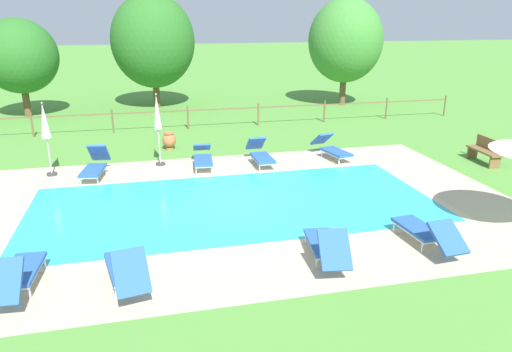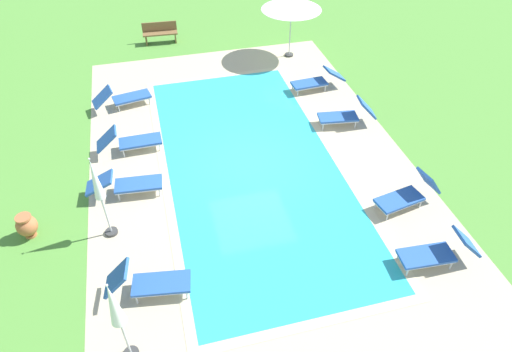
{
  "view_description": "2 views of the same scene",
  "coord_description": "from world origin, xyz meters",
  "px_view_note": "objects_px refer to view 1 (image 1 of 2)",
  "views": [
    {
      "loc": [
        -2.22,
        -11.96,
        4.92
      ],
      "look_at": [
        0.72,
        0.5,
        0.6
      ],
      "focal_mm": 33.41,
      "sensor_mm": 36.0,
      "label": 1
    },
    {
      "loc": [
        -10.38,
        2.53,
        8.8
      ],
      "look_at": [
        -1.86,
        0.32,
        1.14
      ],
      "focal_mm": 31.92,
      "sensor_mm": 36.0,
      "label": 2
    }
  ],
  "objects_px": {
    "sun_lounger_south_near_corner": "(261,154)",
    "tree_far_west": "(153,41)",
    "tree_centre": "(19,56)",
    "sun_lounger_north_end": "(126,268)",
    "patio_umbrella_closed_row_mid_west": "(45,126)",
    "tree_west_mid": "(345,41)",
    "sun_lounger_south_end": "(17,274)",
    "terracotta_urn_near_fence": "(169,140)",
    "sun_lounger_south_mid": "(426,231)",
    "sun_lounger_north_far": "(203,157)",
    "wooden_bench_lawn_side": "(486,150)",
    "sun_lounger_north_near_steps": "(95,165)",
    "sun_lounger_south_far": "(332,148)",
    "patio_umbrella_closed_row_west": "(157,118)",
    "sun_lounger_north_mid": "(326,245)"
  },
  "relations": [
    {
      "from": "sun_lounger_south_mid",
      "to": "patio_umbrella_closed_row_west",
      "type": "distance_m",
      "value": 9.48
    },
    {
      "from": "patio_umbrella_closed_row_west",
      "to": "sun_lounger_south_far",
      "type": "bearing_deg",
      "value": -5.46
    },
    {
      "from": "sun_lounger_south_end",
      "to": "sun_lounger_north_mid",
      "type": "bearing_deg",
      "value": -2.12
    },
    {
      "from": "sun_lounger_north_end",
      "to": "patio_umbrella_closed_row_mid_west",
      "type": "xyz_separation_m",
      "value": [
        -2.53,
        7.49,
        1.23
      ]
    },
    {
      "from": "sun_lounger_south_near_corner",
      "to": "terracotta_urn_near_fence",
      "type": "relative_size",
      "value": 2.89
    },
    {
      "from": "sun_lounger_north_far",
      "to": "sun_lounger_south_far",
      "type": "distance_m",
      "value": 4.68
    },
    {
      "from": "tree_far_west",
      "to": "tree_centre",
      "type": "distance_m",
      "value": 6.71
    },
    {
      "from": "sun_lounger_north_near_steps",
      "to": "sun_lounger_south_near_corner",
      "type": "distance_m",
      "value": 5.49
    },
    {
      "from": "patio_umbrella_closed_row_west",
      "to": "tree_west_mid",
      "type": "xyz_separation_m",
      "value": [
        10.8,
        9.58,
        1.94
      ]
    },
    {
      "from": "tree_west_mid",
      "to": "patio_umbrella_closed_row_mid_west",
      "type": "bearing_deg",
      "value": -145.28
    },
    {
      "from": "patio_umbrella_closed_row_west",
      "to": "wooden_bench_lawn_side",
      "type": "bearing_deg",
      "value": -11.98
    },
    {
      "from": "sun_lounger_north_far",
      "to": "patio_umbrella_closed_row_mid_west",
      "type": "bearing_deg",
      "value": 177.79
    },
    {
      "from": "sun_lounger_south_far",
      "to": "wooden_bench_lawn_side",
      "type": "bearing_deg",
      "value": -19.46
    },
    {
      "from": "patio_umbrella_closed_row_mid_west",
      "to": "wooden_bench_lawn_side",
      "type": "height_order",
      "value": "patio_umbrella_closed_row_mid_west"
    },
    {
      "from": "sun_lounger_north_near_steps",
      "to": "tree_west_mid",
      "type": "relative_size",
      "value": 0.33
    },
    {
      "from": "sun_lounger_north_near_steps",
      "to": "sun_lounger_north_mid",
      "type": "bearing_deg",
      "value": -53.29
    },
    {
      "from": "sun_lounger_north_end",
      "to": "sun_lounger_south_end",
      "type": "distance_m",
      "value": 1.98
    },
    {
      "from": "sun_lounger_north_end",
      "to": "sun_lounger_south_end",
      "type": "bearing_deg",
      "value": 171.73
    },
    {
      "from": "sun_lounger_south_near_corner",
      "to": "sun_lounger_north_near_steps",
      "type": "bearing_deg",
      "value": -178.66
    },
    {
      "from": "sun_lounger_north_near_steps",
      "to": "terracotta_urn_near_fence",
      "type": "bearing_deg",
      "value": 48.43
    },
    {
      "from": "terracotta_urn_near_fence",
      "to": "tree_far_west",
      "type": "height_order",
      "value": "tree_far_west"
    },
    {
      "from": "sun_lounger_north_far",
      "to": "sun_lounger_south_end",
      "type": "xyz_separation_m",
      "value": [
        -4.34,
        -7.02,
        0.03
      ]
    },
    {
      "from": "sun_lounger_north_far",
      "to": "tree_far_west",
      "type": "distance_m",
      "value": 12.4
    },
    {
      "from": "sun_lounger_south_mid",
      "to": "sun_lounger_north_end",
      "type": "bearing_deg",
      "value": -178.08
    },
    {
      "from": "wooden_bench_lawn_side",
      "to": "tree_centre",
      "type": "distance_m",
      "value": 21.58
    },
    {
      "from": "sun_lounger_south_near_corner",
      "to": "wooden_bench_lawn_side",
      "type": "distance_m",
      "value": 7.89
    },
    {
      "from": "sun_lounger_south_near_corner",
      "to": "tree_far_west",
      "type": "relative_size",
      "value": 0.32
    },
    {
      "from": "sun_lounger_south_mid",
      "to": "sun_lounger_north_far",
      "type": "bearing_deg",
      "value": 120.0
    },
    {
      "from": "sun_lounger_north_far",
      "to": "patio_umbrella_closed_row_mid_west",
      "type": "xyz_separation_m",
      "value": [
        -4.9,
        0.19,
        1.28
      ]
    },
    {
      "from": "sun_lounger_north_far",
      "to": "patio_umbrella_closed_row_mid_west",
      "type": "distance_m",
      "value": 5.07
    },
    {
      "from": "sun_lounger_south_end",
      "to": "patio_umbrella_closed_row_mid_west",
      "type": "bearing_deg",
      "value": 94.46
    },
    {
      "from": "sun_lounger_north_end",
      "to": "sun_lounger_north_near_steps",
      "type": "bearing_deg",
      "value": 99.11
    },
    {
      "from": "sun_lounger_south_near_corner",
      "to": "sun_lounger_south_end",
      "type": "distance_m",
      "value": 9.31
    },
    {
      "from": "sun_lounger_north_far",
      "to": "wooden_bench_lawn_side",
      "type": "relative_size",
      "value": 1.38
    },
    {
      "from": "sun_lounger_south_far",
      "to": "sun_lounger_south_end",
      "type": "height_order",
      "value": "sun_lounger_south_end"
    },
    {
      "from": "sun_lounger_north_mid",
      "to": "sun_lounger_south_near_corner",
      "type": "xyz_separation_m",
      "value": [
        0.32,
        7.05,
        -0.01
      ]
    },
    {
      "from": "patio_umbrella_closed_row_mid_west",
      "to": "tree_centre",
      "type": "bearing_deg",
      "value": 104.77
    },
    {
      "from": "wooden_bench_lawn_side",
      "to": "terracotta_urn_near_fence",
      "type": "xyz_separation_m",
      "value": [
        -10.68,
        4.36,
        -0.1
      ]
    },
    {
      "from": "sun_lounger_south_end",
      "to": "terracotta_urn_near_fence",
      "type": "bearing_deg",
      "value": 70.59
    },
    {
      "from": "tree_far_west",
      "to": "patio_umbrella_closed_row_mid_west",
      "type": "bearing_deg",
      "value": -107.97
    },
    {
      "from": "patio_umbrella_closed_row_mid_west",
      "to": "sun_lounger_south_end",
      "type": "bearing_deg",
      "value": -85.54
    },
    {
      "from": "tree_west_mid",
      "to": "sun_lounger_south_mid",
      "type": "bearing_deg",
      "value": -107.13
    },
    {
      "from": "sun_lounger_north_far",
      "to": "sun_lounger_north_near_steps",
      "type": "bearing_deg",
      "value": -174.74
    },
    {
      "from": "sun_lounger_south_mid",
      "to": "sun_lounger_south_far",
      "type": "relative_size",
      "value": 0.99
    },
    {
      "from": "tree_west_mid",
      "to": "sun_lounger_south_near_corner",
      "type": "bearing_deg",
      "value": -125.73
    },
    {
      "from": "sun_lounger_north_end",
      "to": "tree_far_west",
      "type": "distance_m",
      "value": 19.53
    },
    {
      "from": "sun_lounger_south_far",
      "to": "patio_umbrella_closed_row_mid_west",
      "type": "xyz_separation_m",
      "value": [
        -9.58,
        0.26,
        1.26
      ]
    },
    {
      "from": "sun_lounger_south_far",
      "to": "sun_lounger_south_end",
      "type": "relative_size",
      "value": 1.06
    },
    {
      "from": "patio_umbrella_closed_row_mid_west",
      "to": "tree_far_west",
      "type": "height_order",
      "value": "tree_far_west"
    },
    {
      "from": "sun_lounger_north_mid",
      "to": "tree_centre",
      "type": "bearing_deg",
      "value": 117.49
    }
  ]
}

